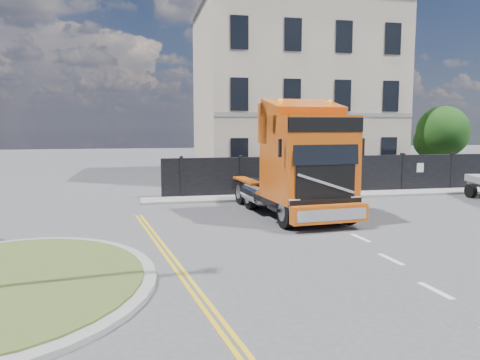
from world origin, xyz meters
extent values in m
plane|color=#424244|center=(0.00, 0.00, 0.00)|extent=(120.00, 120.00, 0.00)
cylinder|color=gray|center=(-7.00, -3.00, 0.06)|extent=(6.80, 6.80, 0.12)
cylinder|color=#38471C|center=(-7.00, -3.00, 0.14)|extent=(6.20, 6.20, 0.05)
cube|color=black|center=(6.00, 9.00, 1.00)|extent=(18.00, 0.25, 2.00)
cube|color=silver|center=(14.50, 9.00, 1.00)|extent=(2.60, 0.12, 2.00)
cube|color=beige|center=(6.00, 16.50, 5.50)|extent=(12.00, 10.00, 11.00)
cube|color=#4F4F55|center=(6.00, 16.50, 11.25)|extent=(12.30, 10.30, 0.50)
cylinder|color=#382619|center=(14.50, 12.00, 1.20)|extent=(0.24, 0.24, 2.40)
sphere|color=black|center=(14.50, 12.00, 3.20)|extent=(3.20, 3.20, 3.20)
sphere|color=black|center=(14.00, 12.40, 2.60)|extent=(2.20, 2.20, 2.20)
cube|color=gray|center=(6.00, 8.10, 0.06)|extent=(20.00, 1.60, 0.12)
cube|color=black|center=(1.99, 4.40, 0.84)|extent=(3.34, 7.25, 0.50)
cube|color=#C74F0E|center=(2.16, 2.45, 2.40)|extent=(3.04, 3.14, 3.13)
cube|color=#C74F0E|center=(2.06, 3.62, 3.68)|extent=(2.87, 1.25, 1.56)
cube|color=black|center=(2.29, 1.03, 2.85)|extent=(2.45, 0.28, 1.17)
cube|color=#C74F0E|center=(2.32, 0.67, 0.61)|extent=(2.81, 0.63, 0.61)
cylinder|color=black|center=(1.04, 1.46, 0.58)|extent=(0.46, 1.19, 1.16)
cylinder|color=gray|center=(1.04, 1.46, 0.58)|extent=(0.45, 0.67, 0.64)
cylinder|color=black|center=(3.44, 1.67, 0.58)|extent=(0.46, 1.19, 1.16)
cylinder|color=gray|center=(3.44, 1.67, 0.58)|extent=(0.45, 0.67, 0.64)
cylinder|color=black|center=(0.69, 5.40, 0.58)|extent=(0.46, 1.19, 1.16)
cylinder|color=gray|center=(0.69, 5.40, 0.58)|extent=(0.45, 0.67, 0.64)
cylinder|color=black|center=(3.10, 5.62, 0.58)|extent=(0.46, 1.19, 1.16)
cylinder|color=gray|center=(3.10, 5.62, 0.58)|extent=(0.45, 0.67, 0.64)
cylinder|color=black|center=(0.58, 6.74, 0.58)|extent=(0.46, 1.19, 1.16)
cylinder|color=gray|center=(0.58, 6.74, 0.58)|extent=(0.45, 0.67, 0.64)
cylinder|color=black|center=(2.98, 6.95, 0.58)|extent=(0.46, 1.19, 1.16)
cylinder|color=gray|center=(2.98, 6.95, 0.58)|extent=(0.45, 0.67, 0.64)
cylinder|color=black|center=(12.15, 6.22, 0.34)|extent=(0.24, 0.68, 0.68)
camera|label=1|loc=(-3.87, -14.02, 3.63)|focal=35.00mm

